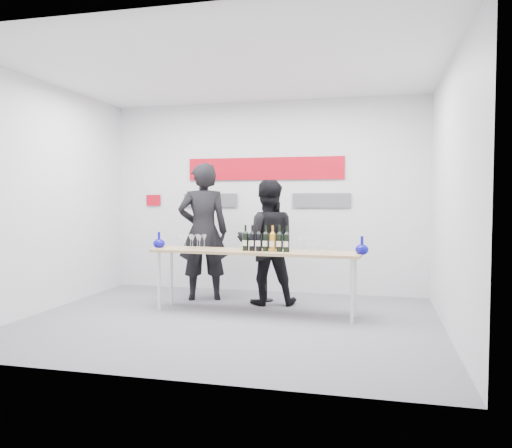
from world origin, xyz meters
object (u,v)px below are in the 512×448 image
Objects in this scene: presenter_right at (267,242)px; tasting_table at (254,255)px; mic_stand at (266,266)px; presenter_left at (203,232)px.

tasting_table is at bearing 72.83° from presenter_right.
presenter_right is (0.04, 0.60, 0.12)m from tasting_table.
presenter_right is 0.42m from mic_stand.
tasting_table is 1.58× the size of presenter_right.
presenter_left is at bearing -18.65° from presenter_right.
mic_stand is (-0.05, 0.19, -0.37)m from presenter_right.
presenter_left is (-0.94, 0.68, 0.24)m from tasting_table.
mic_stand is (-0.01, 0.79, -0.25)m from tasting_table.
presenter_left reaches higher than mic_stand.
presenter_left is 0.98m from presenter_right.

